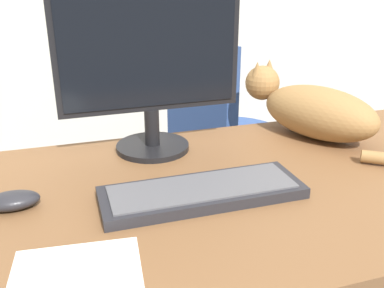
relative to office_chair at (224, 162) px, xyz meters
The scene contains 6 objects.
desk 0.78m from the office_chair, 97.25° to the right, with size 1.64×0.74×0.71m.
office_chair is the anchor object (origin of this frame).
monitor 0.83m from the office_chair, 130.36° to the right, with size 0.48×0.20×0.42m.
keyboard 0.92m from the office_chair, 115.17° to the right, with size 0.44×0.15×0.03m.
cat 0.64m from the office_chair, 82.56° to the right, with size 0.32×0.57×0.20m.
computer_mouse 1.08m from the office_chair, 136.95° to the right, with size 0.11×0.06×0.04m, color #232328.
Camera 1 is at (-0.54, -0.81, 1.16)m, focal length 39.89 mm.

